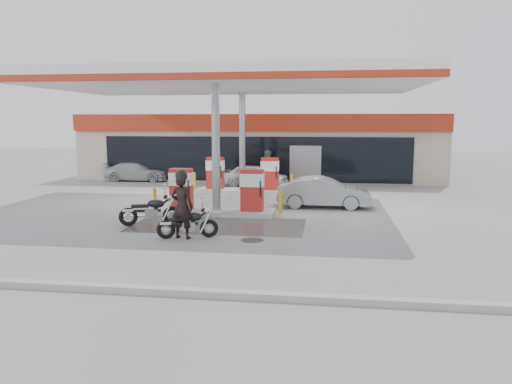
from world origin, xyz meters
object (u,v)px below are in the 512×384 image
pump_island_near (217,196)px  main_motorcycle (189,224)px  parked_car_right (331,172)px  hatchback_silver (324,192)px  parked_car_left (137,172)px  biker_main (182,206)px  parked_motorcycle (151,211)px  attendant (268,168)px  pump_island_far (242,179)px  sedan_white (255,176)px

pump_island_near → main_motorcycle: bearing=-90.0°
main_motorcycle → parked_car_right: (4.50, 15.98, 0.07)m
hatchback_silver → parked_car_left: (-11.29, 7.80, -0.08)m
biker_main → main_motorcycle: bearing=-150.5°
pump_island_near → parked_motorcycle: 2.94m
main_motorcycle → hatchback_silver: hatchback_silver is taller
attendant → parked_car_left: (-8.16, 1.20, -0.44)m
parked_car_left → attendant: bearing=-100.7°
pump_island_near → parked_car_right: bearing=69.4°
pump_island_far → hatchback_silver: 5.61m
biker_main → hatchback_silver: size_ratio=0.52×
main_motorcycle → parked_car_right: 16.61m
pump_island_far → attendant: (0.99, 2.80, 0.29)m
pump_island_near → parked_motorcycle: size_ratio=2.46×
pump_island_near → parked_car_left: (-7.17, 10.00, -0.15)m
pump_island_near → parked_car_right: (4.50, 12.00, -0.21)m
attendant → hatchback_silver: (3.13, -6.60, -0.36)m
parked_motorcycle → parked_car_right: bearing=48.0°
main_motorcycle → parked_car_right: size_ratio=0.52×
pump_island_near → biker_main: 4.06m
biker_main → parked_motorcycle: 2.44m
attendant → pump_island_near: bearing=-168.5°
parked_car_left → pump_island_far: bearing=-121.5°
pump_island_far → attendant: bearing=70.5°
pump_island_far → parked_car_right: 7.50m
pump_island_far → main_motorcycle: (-0.00, -9.98, -0.28)m
biker_main → pump_island_far: bearing=-79.4°
sedan_white → hatchback_silver: size_ratio=0.95×
pump_island_near → parked_car_left: bearing=125.6°
pump_island_near → hatchback_silver: size_ratio=1.32×
main_motorcycle → parked_car_left: parked_car_left is taller
biker_main → attendant: (1.17, 12.84, -0.01)m
pump_island_far → attendant: size_ratio=2.57×
biker_main → parked_motorcycle: biker_main is taller
main_motorcycle → parked_motorcycle: size_ratio=0.89×
sedan_white → attendant: 0.97m
main_motorcycle → parked_car_left: (-7.17, 13.98, 0.12)m
biker_main → hatchback_silver: bearing=-112.9°
pump_island_near → parked_car_right: 12.82m
pump_island_near → biker_main: bearing=-92.6°
parked_car_right → hatchback_silver: bearing=162.3°
parked_car_right → parked_car_left: bearing=84.3°
sedan_white → parked_car_left: bearing=84.0°
pump_island_near → parked_car_left: 12.30m
parked_motorcycle → pump_island_far: bearing=59.5°
pump_island_near → attendant: attendant is taller
parked_motorcycle → parked_car_right: 15.64m
sedan_white → parked_motorcycle: bearing=176.0°
hatchback_silver → attendant: bearing=25.9°
parked_motorcycle → parked_car_left: (-5.35, 12.30, 0.07)m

